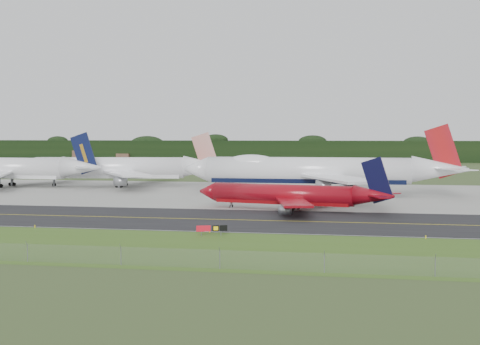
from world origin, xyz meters
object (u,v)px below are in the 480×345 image
jet_ba_747 (318,171)px  jet_star_tail (121,169)px  jet_red_737 (293,195)px  jet_navy_gold (5,169)px  taxiway_sign (212,228)px

jet_ba_747 → jet_star_tail: size_ratio=1.17×
jet_red_737 → jet_navy_gold: bearing=152.8°
jet_red_737 → taxiway_sign: jet_red_737 is taller
jet_ba_747 → jet_navy_gold: bearing=173.5°
jet_red_737 → taxiway_sign: bearing=-103.4°
jet_red_737 → jet_navy_gold: size_ratio=0.66×
jet_ba_747 → jet_star_tail: 61.95m
jet_navy_gold → jet_ba_747: bearing=-6.5°
jet_ba_747 → taxiway_sign: (-11.27, -72.55, -5.09)m
jet_red_737 → jet_ba_747: bearing=85.9°
jet_ba_747 → jet_red_737: 36.39m
jet_ba_747 → jet_navy_gold: 93.95m
jet_ba_747 → jet_star_tail: jet_ba_747 is taller
jet_ba_747 → jet_navy_gold: size_ratio=1.15×
jet_star_tail → jet_navy_gold: bearing=-169.2°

